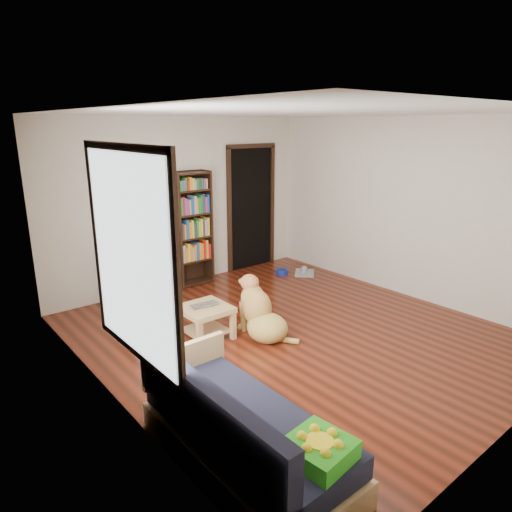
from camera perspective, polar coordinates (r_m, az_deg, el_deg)
ground at (r=5.72m, az=4.55°, el=-9.57°), size 5.00×5.00×0.00m
ceiling at (r=5.16m, az=5.21°, el=17.44°), size 5.00×5.00×0.00m
wall_back at (r=7.26m, az=-9.11°, el=6.58°), size 4.50×0.00×4.50m
wall_left at (r=4.10m, az=-18.34°, el=-1.36°), size 0.00×5.00×5.00m
wall_right at (r=7.02m, az=18.21°, el=5.67°), size 0.00×5.00×5.00m
green_cushion at (r=3.17m, az=7.92°, el=-22.85°), size 0.43×0.43×0.13m
laptop at (r=5.43m, az=-6.23°, el=-6.27°), size 0.36×0.25×0.03m
dog_bowl at (r=7.87m, az=3.26°, el=-1.96°), size 0.22×0.22×0.08m
grey_rag at (r=7.91m, az=6.08°, el=-2.13°), size 0.51×0.51×0.03m
window at (r=3.60m, az=-15.44°, el=-0.14°), size 0.03×1.46×1.70m
doorway at (r=8.03m, az=-0.62°, el=6.37°), size 1.03×0.05×2.19m
tv_stand at (r=6.89m, az=-14.12°, el=-3.08°), size 0.90×0.45×0.50m
crt_tv at (r=6.77m, az=-14.47°, el=0.76°), size 0.55×0.52×0.58m
bookshelf at (r=7.21m, az=-8.03°, el=4.13°), size 0.60×0.30×1.80m
sofa at (r=3.63m, az=-2.05°, el=-21.37°), size 0.80×1.80×0.80m
coffee_table at (r=5.51m, az=-6.36°, el=-7.46°), size 0.55×0.55×0.40m
dog at (r=5.53m, az=0.55°, el=-7.29°), size 0.47×0.92×0.76m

